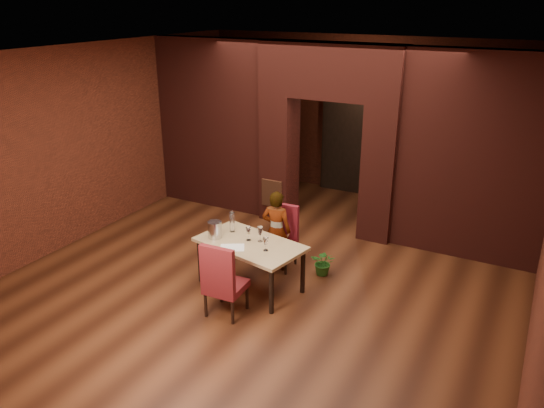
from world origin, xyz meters
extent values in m
plane|color=#4D2613|center=(0.00, 0.00, 0.00)|extent=(8.00, 8.00, 0.00)
cube|color=silver|center=(0.00, 0.00, 3.20)|extent=(7.00, 8.00, 0.04)
cube|color=maroon|center=(0.00, 4.00, 1.60)|extent=(7.00, 0.04, 3.20)
cube|color=maroon|center=(0.00, -4.00, 1.60)|extent=(7.00, 0.04, 3.20)
cube|color=maroon|center=(-3.50, 0.00, 1.60)|extent=(0.04, 8.00, 3.20)
cube|color=maroon|center=(-0.95, 2.00, 1.15)|extent=(0.55, 0.55, 2.30)
cube|color=maroon|center=(0.95, 2.00, 1.15)|extent=(0.55, 0.55, 2.30)
cube|color=maroon|center=(0.00, 2.00, 2.75)|extent=(2.45, 0.55, 0.90)
cube|color=maroon|center=(-2.36, 2.00, 1.60)|extent=(2.28, 0.35, 3.20)
cube|color=maroon|center=(2.36, 2.00, 1.60)|extent=(2.28, 0.35, 3.20)
cube|color=brown|center=(-0.95, 1.71, 0.55)|extent=(0.40, 0.03, 0.50)
cube|color=black|center=(-0.40, 3.94, 1.05)|extent=(0.90, 0.08, 2.10)
cube|color=black|center=(-0.40, 3.90, 1.05)|extent=(1.02, 0.04, 2.22)
cube|color=tan|center=(-0.10, -0.52, 0.35)|extent=(1.62, 1.11, 0.70)
cube|color=maroon|center=(-0.01, 0.21, 0.48)|extent=(0.46, 0.46, 0.97)
cube|color=maroon|center=(-0.04, -1.25, 0.52)|extent=(0.50, 0.50, 1.04)
imported|color=white|center=(-0.04, 0.16, 0.62)|extent=(0.49, 0.35, 1.24)
cube|color=white|center=(-0.23, -0.78, 0.70)|extent=(0.40, 0.37, 0.00)
cylinder|color=#B6B6BD|center=(-0.62, -0.61, 0.82)|extent=(0.20, 0.20, 0.24)
cylinder|color=white|center=(-0.52, -0.32, 0.86)|extent=(0.07, 0.07, 0.32)
imported|color=#245F1C|center=(0.68, 0.30, 0.20)|extent=(0.41, 0.38, 0.40)
camera|label=1|loc=(3.31, -6.24, 3.88)|focal=35.00mm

